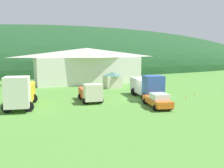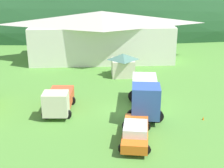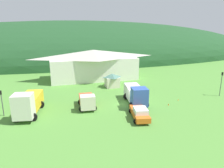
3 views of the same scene
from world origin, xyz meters
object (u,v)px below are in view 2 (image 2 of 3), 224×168
light_truck_cream (58,100)px  service_pickup_orange (135,132)px  play_shed_cream (123,64)px  box_truck_blue (145,94)px  depot_building (102,35)px  traffic_cone_near_pickup (203,120)px

light_truck_cream → service_pickup_orange: size_ratio=0.97×
play_shed_cream → service_pickup_orange: (-0.59, -15.87, -0.61)m
box_truck_blue → service_pickup_orange: (-1.57, -5.42, -0.83)m
depot_building → light_truck_cream: bearing=-103.8°
service_pickup_orange → depot_building: bearing=-166.1°
depot_building → service_pickup_orange: bearing=-86.0°
play_shed_cream → light_truck_cream: bearing=-123.7°
play_shed_cream → light_truck_cream: 12.25m
play_shed_cream → traffic_cone_near_pickup: 13.88m
box_truck_blue → traffic_cone_near_pickup: 5.48m
depot_building → box_truck_blue: depot_building is taller
box_truck_blue → light_truck_cream: bearing=-84.1°
light_truck_cream → box_truck_blue: bearing=91.9°
depot_building → service_pickup_orange: depot_building is taller
depot_building → light_truck_cream: (-4.52, -18.45, -2.36)m
depot_building → play_shed_cream: 8.82m
play_shed_cream → traffic_cone_near_pickup: size_ratio=4.86×
depot_building → box_truck_blue: size_ratio=2.81×
play_shed_cream → box_truck_blue: 10.50m
play_shed_cream → traffic_cone_near_pickup: bearing=-65.3°
depot_building → traffic_cone_near_pickup: (8.04, -20.81, -3.53)m
play_shed_cream → service_pickup_orange: play_shed_cream is taller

